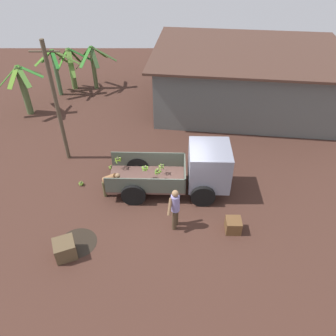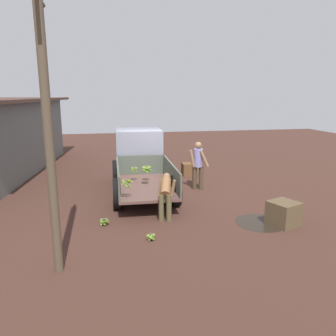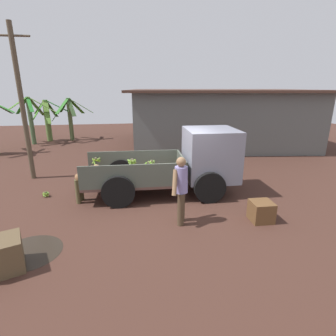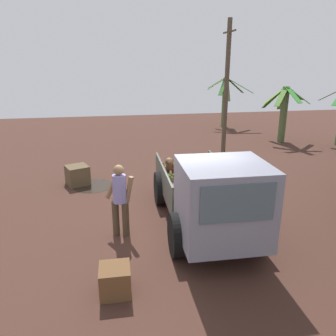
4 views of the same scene
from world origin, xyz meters
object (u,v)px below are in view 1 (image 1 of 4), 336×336
Objects in this scene: utility_pole at (56,104)px; person_foreground_visitor at (175,207)px; banana_bunch_on_ground_0 at (112,167)px; person_worker_loading at (110,182)px; cargo_truck at (196,169)px; wooden_crate_1 at (233,225)px; banana_bunch_on_ground_1 at (81,183)px; wooden_crate_0 at (65,249)px.

person_foreground_visitor is at bearing -40.91° from utility_pole.
banana_bunch_on_ground_0 is (-2.72, 3.32, -0.84)m from person_foreground_visitor.
cargo_truck is at bearing 20.58° from person_worker_loading.
cargo_truck is at bearing -21.27° from utility_pole.
banana_bunch_on_ground_0 is 5.94m from wooden_crate_1.
banana_bunch_on_ground_0 is (2.10, -0.87, -2.64)m from utility_pole.
wooden_crate_1 reaches higher than banana_bunch_on_ground_1.
wooden_crate_1 is at bearing -7.11° from person_worker_loading.
wooden_crate_0 is (0.24, -3.51, 0.22)m from banana_bunch_on_ground_1.
utility_pole is 7.98× the size of wooden_crate_0.
wooden_crate_1 is at bearing -36.31° from banana_bunch_on_ground_0.
wooden_crate_0 reaches higher than wooden_crate_1.
banana_bunch_on_ground_0 is 4.67m from wooden_crate_0.
utility_pole is 3.48m from banana_bunch_on_ground_0.
cargo_truck is 8.94× the size of wooden_crate_1.
cargo_truck is 5.56m from wooden_crate_0.
person_foreground_visitor is at bearing -30.26° from banana_bunch_on_ground_1.
person_worker_loading reaches higher than banana_bunch_on_ground_1.
wooden_crate_0 is at bearing -100.90° from banana_bunch_on_ground_0.
person_worker_loading is at bearing 69.15° from wooden_crate_0.
wooden_crate_1 reaches higher than banana_bunch_on_ground_0.
banana_bunch_on_ground_1 is at bearing -63.23° from utility_pole.
wooden_crate_0 reaches higher than banana_bunch_on_ground_0.
person_worker_loading is 3.13m from wooden_crate_0.
cargo_truck is at bearing 36.08° from wooden_crate_0.
wooden_crate_0 is at bearing -142.45° from cargo_truck.
banana_bunch_on_ground_0 is 1.55m from banana_bunch_on_ground_1.
utility_pole reaches higher than person_worker_loading.
person_worker_loading reaches higher than banana_bunch_on_ground_0.
wooden_crate_0 is at bearing -169.31° from wooden_crate_1.
banana_bunch_on_ground_1 is (-3.85, 2.24, -0.86)m from person_foreground_visitor.
banana_bunch_on_ground_0 is at bearing 160.85° from cargo_truck.
banana_bunch_on_ground_1 is at bearing 178.17° from cargo_truck.
person_worker_loading is (-2.50, 1.64, -0.24)m from person_foreground_visitor.
cargo_truck is 4.04× the size of person_worker_loading.
wooden_crate_0 is at bearing 36.56° from person_foreground_visitor.
person_foreground_visitor is 4.37m from banana_bunch_on_ground_0.
cargo_truck is 0.90× the size of utility_pole.
person_worker_loading is at bearing -16.05° from person_foreground_visitor.
wooden_crate_0 is (-3.60, -1.27, -0.64)m from person_foreground_visitor.
banana_bunch_on_ground_1 is 3.53m from wooden_crate_0.
wooden_crate_0 is at bearing -96.04° from person_worker_loading.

